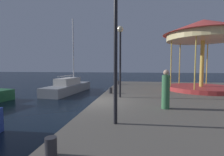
# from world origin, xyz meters

# --- Properties ---
(ground_plane) EXTENTS (120.00, 120.00, 0.00)m
(ground_plane) POSITION_xyz_m (0.00, 0.00, 0.00)
(ground_plane) COLOR black
(sailboat_grey) EXTENTS (2.63, 6.88, 7.58)m
(sailboat_grey) POSITION_xyz_m (-4.50, 7.02, 0.58)
(sailboat_grey) COLOR gray
(sailboat_grey) RESTS_ON ground
(carousel) EXTENTS (5.79, 5.79, 5.30)m
(carousel) POSITION_xyz_m (7.10, 4.82, 4.76)
(carousel) COLOR #B23333
(carousel) RESTS_ON quay_dock
(lamp_post_mid_promenade) EXTENTS (0.36, 0.36, 4.24)m
(lamp_post_mid_promenade) POSITION_xyz_m (1.54, -3.40, 3.70)
(lamp_post_mid_promenade) COLOR black
(lamp_post_mid_promenade) RESTS_ON quay_dock
(lamp_post_far_end) EXTENTS (0.36, 0.36, 4.16)m
(lamp_post_far_end) POSITION_xyz_m (1.25, 1.13, 3.65)
(lamp_post_far_end) COLOR black
(lamp_post_far_end) RESTS_ON quay_dock
(bollard_south) EXTENTS (0.24, 0.24, 0.40)m
(bollard_south) POSITION_xyz_m (0.47, 7.86, 1.00)
(bollard_south) COLOR #2D2D33
(bollard_south) RESTS_ON quay_dock
(bollard_north) EXTENTS (0.24, 0.24, 0.40)m
(bollard_north) POSITION_xyz_m (0.48, 2.44, 1.00)
(bollard_north) COLOR #2D2D33
(bollard_north) RESTS_ON quay_dock
(bollard_center) EXTENTS (0.24, 0.24, 0.40)m
(bollard_center) POSITION_xyz_m (0.48, -5.51, 1.00)
(bollard_center) COLOR #2D2D33
(bollard_center) RESTS_ON quay_dock
(person_near_carousel) EXTENTS (0.34, 0.34, 1.69)m
(person_near_carousel) POSITION_xyz_m (3.46, -1.21, 1.59)
(person_near_carousel) COLOR #387247
(person_near_carousel) RESTS_ON quay_dock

